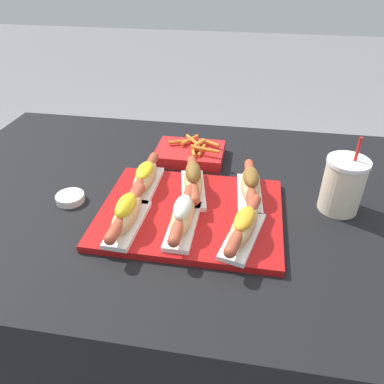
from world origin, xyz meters
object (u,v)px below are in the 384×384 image
(hot_dog_4, at_px, (193,180))
(drink_cup, at_px, (343,186))
(serving_tray, at_px, (191,213))
(hot_dog_2, at_px, (244,226))
(hot_dog_3, at_px, (145,177))
(hot_dog_5, at_px, (250,185))
(hot_dog_0, at_px, (127,214))
(fries_basket, at_px, (190,153))
(hot_dog_1, at_px, (183,215))
(sauce_bowl, at_px, (70,198))

(hot_dog_4, distance_m, drink_cup, 0.37)
(serving_tray, xyz_separation_m, hot_dog_2, (0.13, -0.08, 0.04))
(hot_dog_3, xyz_separation_m, hot_dog_5, (0.28, 0.00, 0.00))
(hot_dog_0, height_order, fries_basket, hot_dog_0)
(hot_dog_0, distance_m, hot_dog_2, 0.27)
(hot_dog_4, height_order, fries_basket, hot_dog_4)
(hot_dog_5, height_order, drink_cup, drink_cup)
(hot_dog_1, relative_size, fries_basket, 1.06)
(hot_dog_0, relative_size, hot_dog_2, 1.02)
(hot_dog_0, relative_size, drink_cup, 1.10)
(hot_dog_4, xyz_separation_m, hot_dog_5, (0.15, 0.00, -0.00))
(hot_dog_0, bearing_deg, serving_tray, 32.34)
(serving_tray, distance_m, hot_dog_0, 0.16)
(serving_tray, height_order, hot_dog_2, hot_dog_2)
(hot_dog_1, bearing_deg, hot_dog_2, -6.16)
(serving_tray, distance_m, sauce_bowl, 0.32)
(hot_dog_4, bearing_deg, serving_tray, -84.87)
(hot_dog_4, bearing_deg, hot_dog_5, 1.84)
(hot_dog_4, relative_size, sauce_bowl, 2.94)
(serving_tray, distance_m, hot_dog_2, 0.16)
(hot_dog_2, bearing_deg, drink_cup, 36.90)
(hot_dog_1, height_order, hot_dog_3, hot_dog_1)
(sauce_bowl, bearing_deg, hot_dog_2, -11.64)
(hot_dog_5, bearing_deg, drink_cup, 1.23)
(hot_dog_1, height_order, fries_basket, hot_dog_1)
(hot_dog_2, relative_size, hot_dog_4, 0.99)
(hot_dog_0, relative_size, hot_dog_3, 1.00)
(hot_dog_1, distance_m, hot_dog_3, 0.20)
(hot_dog_0, distance_m, drink_cup, 0.53)
(hot_dog_3, distance_m, hot_dog_4, 0.13)
(drink_cup, xyz_separation_m, fries_basket, (-0.42, 0.20, -0.05))
(fries_basket, bearing_deg, hot_dog_1, -82.83)
(hot_dog_2, distance_m, fries_basket, 0.42)
(serving_tray, distance_m, hot_dog_3, 0.16)
(hot_dog_0, bearing_deg, sauce_bowl, 153.54)
(hot_dog_3, height_order, hot_dog_5, hot_dog_5)
(hot_dog_3, relative_size, hot_dog_4, 1.02)
(drink_cup, bearing_deg, hot_dog_1, -156.75)
(hot_dog_5, relative_size, sauce_bowl, 2.99)
(hot_dog_0, distance_m, fries_basket, 0.39)
(hot_dog_3, distance_m, drink_cup, 0.50)
(hot_dog_5, xyz_separation_m, sauce_bowl, (-0.46, -0.08, -0.04))
(sauce_bowl, distance_m, fries_basket, 0.39)
(sauce_bowl, xyz_separation_m, fries_basket, (0.27, 0.28, 0.01))
(hot_dog_0, relative_size, hot_dog_1, 1.00)
(sauce_bowl, xyz_separation_m, drink_cup, (0.69, 0.08, 0.06))
(hot_dog_1, xyz_separation_m, hot_dog_3, (-0.13, 0.15, -0.00))
(hot_dog_1, height_order, drink_cup, drink_cup)
(hot_dog_0, distance_m, hot_dog_5, 0.32)
(hot_dog_1, relative_size, drink_cup, 1.10)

